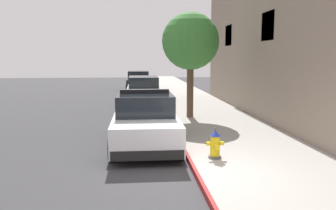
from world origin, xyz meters
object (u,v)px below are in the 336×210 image
object	(u,v)px
fire_hydrant	(215,144)
parked_car_silver_ahead	(144,91)
parked_car_dark_far	(138,81)
street_tree	(190,42)
police_cruiser	(145,120)

from	to	relation	value
fire_hydrant	parked_car_silver_ahead	bearing A→B (deg)	97.40
parked_car_dark_far	street_tree	size ratio (longest dim) A/B	1.12
police_cruiser	fire_hydrant	world-z (taller)	police_cruiser
parked_car_dark_far	fire_hydrant	bearing A→B (deg)	-85.05
police_cruiser	parked_car_dark_far	size ratio (longest dim) A/B	1.00
parked_car_dark_far	fire_hydrant	world-z (taller)	parked_car_dark_far
parked_car_dark_far	fire_hydrant	size ratio (longest dim) A/B	6.37
parked_car_dark_far	street_tree	bearing A→B (deg)	-81.69
street_tree	fire_hydrant	bearing A→B (deg)	-92.92
police_cruiser	street_tree	world-z (taller)	street_tree
fire_hydrant	street_tree	distance (m)	6.76
parked_car_silver_ahead	police_cruiser	bearing A→B (deg)	-90.97
fire_hydrant	parked_car_dark_far	bearing A→B (deg)	94.95
parked_car_silver_ahead	parked_car_dark_far	size ratio (longest dim) A/B	1.00
police_cruiser	street_tree	distance (m)	5.11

